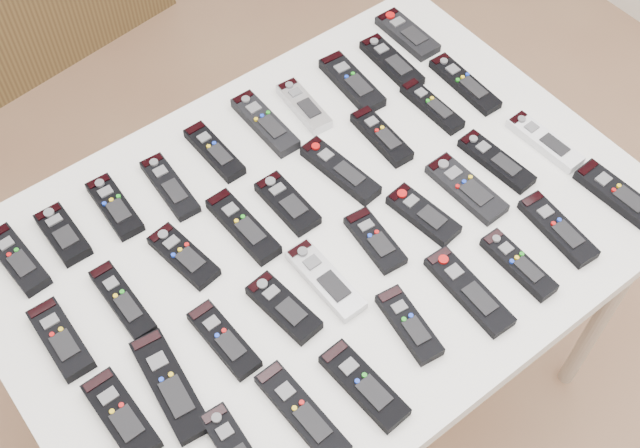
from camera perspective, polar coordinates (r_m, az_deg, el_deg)
ground at (r=2.19m, az=-1.02°, el=-15.24°), size 4.00×4.00×0.00m
table at (r=1.60m, az=-0.00°, el=-1.60°), size 1.25×0.88×0.78m
remote_0 at (r=1.60m, az=-20.71°, el=-2.38°), size 0.06×0.17×0.02m
remote_1 at (r=1.61m, az=-17.81°, el=-0.71°), size 0.06×0.13×0.02m
remote_2 at (r=1.62m, az=-14.39°, el=1.20°), size 0.06×0.16×0.02m
remote_3 at (r=1.63m, az=-10.63°, el=2.63°), size 0.06×0.17×0.02m
remote_4 at (r=1.67m, az=-7.52°, el=5.12°), size 0.05×0.16×0.02m
remote_5 at (r=1.71m, az=-3.93°, el=7.15°), size 0.05×0.19×0.02m
remote_6 at (r=1.74m, az=-1.16°, el=8.37°), size 0.06×0.16×0.02m
remote_7 at (r=1.79m, az=2.28°, el=10.01°), size 0.07×0.18×0.02m
remote_8 at (r=1.85m, az=5.11°, el=11.36°), size 0.06×0.18×0.02m
remote_9 at (r=1.92m, az=6.23°, el=13.27°), size 0.06×0.17×0.02m
remote_10 at (r=1.49m, az=-17.95°, el=-7.80°), size 0.06×0.16×0.02m
remote_11 at (r=1.50m, az=-13.85°, el=-5.34°), size 0.05×0.17×0.02m
remote_12 at (r=1.53m, az=-9.67°, el=-2.27°), size 0.07×0.16×0.02m
remote_13 at (r=1.55m, az=-5.49°, el=-0.17°), size 0.06×0.18×0.02m
remote_14 at (r=1.58m, az=-2.33°, el=1.47°), size 0.06×0.15×0.02m
remote_15 at (r=1.63m, az=1.44°, el=3.83°), size 0.07×0.19×0.02m
remote_16 at (r=1.69m, az=4.39°, el=6.24°), size 0.06×0.16×0.02m
remote_17 at (r=1.76m, az=7.96°, el=8.29°), size 0.04×0.17×0.02m
remote_18 at (r=1.82m, az=10.25°, el=9.78°), size 0.05×0.19×0.02m
remote_19 at (r=1.40m, az=-13.96°, el=-13.09°), size 0.06×0.17×0.02m
remote_20 at (r=1.41m, az=-10.62°, el=-11.21°), size 0.08×0.21×0.02m
remote_21 at (r=1.43m, az=-6.85°, el=-8.17°), size 0.06×0.16×0.02m
remote_22 at (r=1.45m, az=-2.59°, el=-5.96°), size 0.07×0.15×0.02m
remote_23 at (r=1.48m, az=0.38°, el=-3.98°), size 0.06×0.18×0.02m
remote_24 at (r=1.53m, az=3.93°, el=-1.16°), size 0.07×0.15×0.02m
remote_25 at (r=1.57m, az=7.35°, el=0.67°), size 0.07×0.16×0.02m
remote_26 at (r=1.63m, az=10.36°, el=2.51°), size 0.07×0.18×0.02m
remote_27 at (r=1.68m, az=12.42°, el=4.38°), size 0.06×0.18×0.02m
remote_28 at (r=1.74m, az=15.67°, el=5.68°), size 0.05×0.18×0.02m
remote_31 at (r=1.37m, az=-1.29°, el=-13.27°), size 0.06×0.20×0.02m
remote_32 at (r=1.38m, az=3.14°, el=-11.38°), size 0.07×0.18×0.02m
remote_33 at (r=1.44m, az=6.35°, el=-7.13°), size 0.07×0.16×0.02m
remote_34 at (r=1.49m, az=10.54°, el=-4.71°), size 0.06×0.20×0.02m
remote_35 at (r=1.54m, az=13.93°, el=-2.82°), size 0.04×0.16×0.02m
remote_36 at (r=1.61m, az=16.55°, el=-0.33°), size 0.06×0.18×0.02m
remote_37 at (r=1.69m, az=20.42°, el=1.95°), size 0.06×0.18×0.02m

